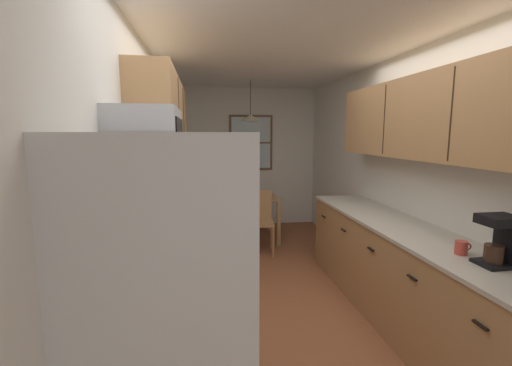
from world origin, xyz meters
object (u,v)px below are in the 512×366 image
object	(u,v)px
table_serving_bowl	(245,195)
storage_canister	(177,226)
microwave_over_range	(148,136)
dining_chair_near	(259,218)
stove_range	(174,322)
refrigerator	(169,324)
mug_by_coffeemaker	(461,248)
coffee_maker	(502,239)
dining_chair_far	(245,202)
trash_bin	(211,236)
dining_table	(251,203)

from	to	relation	value
table_serving_bowl	storage_canister	bearing A→B (deg)	-108.32
microwave_over_range	dining_chair_near	bearing A→B (deg)	66.64
stove_range	microwave_over_range	world-z (taller)	microwave_over_range
refrigerator	mug_by_coffeemaker	bearing A→B (deg)	15.42
refrigerator	coffee_maker	xyz separation A→B (m)	(2.01, 0.31, 0.20)
mug_by_coffeemaker	table_serving_bowl	bearing A→B (deg)	108.61
microwave_over_range	dining_chair_far	distance (m)	4.15
dining_chair_far	mug_by_coffeemaker	xyz separation A→B (m)	(1.03, -3.99, 0.45)
dining_chair_far	trash_bin	world-z (taller)	dining_chair_far
dining_chair_near	trash_bin	xyz separation A→B (m)	(-0.71, -0.06, -0.22)
refrigerator	dining_table	size ratio (longest dim) A/B	2.10
dining_table	storage_canister	size ratio (longest dim) A/B	4.60
stove_range	trash_bin	bearing A→B (deg)	83.34
trash_bin	stove_range	bearing A→B (deg)	-96.66
dining_table	trash_bin	xyz separation A→B (m)	(-0.66, -0.68, -0.32)
mug_by_coffeemaker	table_serving_bowl	xyz separation A→B (m)	(-1.11, 3.30, -0.19)
trash_bin	mug_by_coffeemaker	size ratio (longest dim) A/B	4.74
stove_range	dining_chair_near	bearing A→B (deg)	68.79
stove_range	mug_by_coffeemaker	world-z (taller)	stove_range
dining_chair_far	storage_canister	distance (m)	3.45
dining_table	trash_bin	bearing A→B (deg)	-134.20
table_serving_bowl	dining_chair_near	bearing A→B (deg)	-75.19
microwave_over_range	coffee_maker	world-z (taller)	microwave_over_range
refrigerator	dining_chair_far	bearing A→B (deg)	78.86
refrigerator	microwave_over_range	distance (m)	1.10
dining_chair_far	trash_bin	size ratio (longest dim) A/B	1.59
microwave_over_range	dining_chair_near	distance (m)	3.06
trash_bin	coffee_maker	distance (m)	3.48
storage_canister	mug_by_coffeemaker	size ratio (longest dim) A/B	1.51
microwave_over_range	dining_table	world-z (taller)	microwave_over_range
microwave_over_range	refrigerator	bearing A→B (deg)	-76.50
refrigerator	dining_table	bearing A→B (deg)	76.91
dining_chair_near	refrigerator	bearing A→B (deg)	-106.18
table_serving_bowl	dining_table	bearing A→B (deg)	32.36
stove_range	dining_table	xyz separation A→B (m)	(0.96, 3.20, 0.13)
stove_range	table_serving_bowl	size ratio (longest dim) A/B	5.88
stove_range	storage_canister	bearing A→B (deg)	90.59
dining_chair_far	storage_canister	world-z (taller)	storage_canister
microwave_over_range	storage_canister	size ratio (longest dim) A/B	3.49
refrigerator	table_serving_bowl	world-z (taller)	refrigerator
stove_range	storage_canister	size ratio (longest dim) A/B	6.13
storage_canister	mug_by_coffeemaker	bearing A→B (deg)	-19.59
table_serving_bowl	stove_range	bearing A→B (deg)	-105.24
table_serving_bowl	refrigerator	bearing A→B (deg)	-101.84
dining_chair_far	coffee_maker	xyz separation A→B (m)	(1.12, -4.20, 0.57)
refrigerator	dining_chair_near	xyz separation A→B (m)	(0.95, 3.27, -0.37)
microwave_over_range	storage_canister	distance (m)	0.91
mug_by_coffeemaker	coffee_maker	bearing A→B (deg)	-65.93
coffee_maker	stove_range	bearing A→B (deg)	169.65
dining_table	trash_bin	size ratio (longest dim) A/B	1.46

